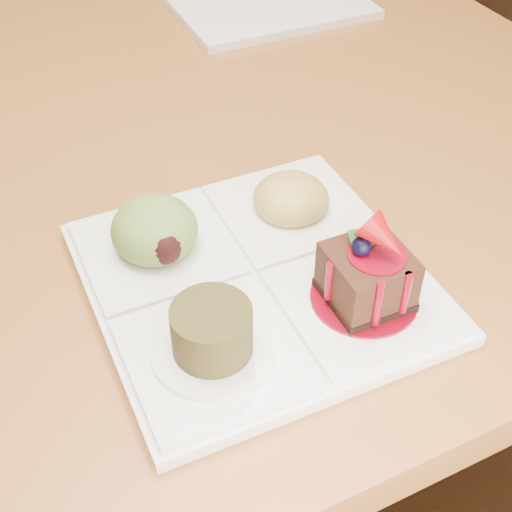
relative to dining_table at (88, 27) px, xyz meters
name	(u,v)px	position (x,y,z in m)	size (l,w,h in m)	color
ground	(137,319)	(0.00, 0.00, -0.68)	(6.00, 6.00, 0.00)	#542B18
dining_table	(88,27)	(0.00, 0.00, 0.00)	(1.00, 1.80, 0.75)	#965726
sampler_plate	(252,266)	(-0.05, -0.70, 0.09)	(0.27, 0.27, 0.10)	white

